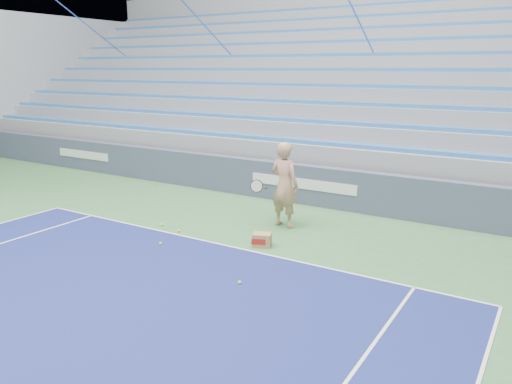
% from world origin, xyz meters
% --- Properties ---
extents(sponsor_barrier, '(30.00, 0.32, 1.10)m').
position_xyz_m(sponsor_barrier, '(0.00, 15.88, 0.55)').
color(sponsor_barrier, '#3F4861').
rests_on(sponsor_barrier, ground).
extents(bleachers, '(31.00, 9.15, 7.30)m').
position_xyz_m(bleachers, '(0.00, 21.60, 2.36)').
color(bleachers, gray).
rests_on(bleachers, ground).
extents(tennis_player, '(1.01, 0.92, 2.05)m').
position_xyz_m(tennis_player, '(0.51, 13.75, 1.02)').
color(tennis_player, tan).
rests_on(tennis_player, ground).
extents(ball_box, '(0.46, 0.42, 0.29)m').
position_xyz_m(ball_box, '(0.79, 12.28, 0.14)').
color(ball_box, '#9E774C').
rests_on(ball_box, ground).
extents(tennis_ball_0, '(0.07, 0.07, 0.07)m').
position_xyz_m(tennis_ball_0, '(1.44, 10.41, 0.03)').
color(tennis_ball_0, yellow).
rests_on(tennis_ball_0, ground).
extents(tennis_ball_1, '(0.07, 0.07, 0.07)m').
position_xyz_m(tennis_ball_1, '(-2.00, 12.21, 0.03)').
color(tennis_ball_1, yellow).
rests_on(tennis_ball_1, ground).
extents(tennis_ball_2, '(0.07, 0.07, 0.07)m').
position_xyz_m(tennis_ball_2, '(-1.35, 12.07, 0.03)').
color(tennis_ball_2, yellow).
rests_on(tennis_ball_2, ground).
extents(tennis_ball_3, '(0.07, 0.07, 0.07)m').
position_xyz_m(tennis_ball_3, '(-1.12, 11.19, 0.03)').
color(tennis_ball_3, yellow).
rests_on(tennis_ball_3, ground).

